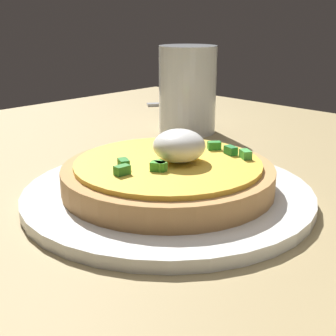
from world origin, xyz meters
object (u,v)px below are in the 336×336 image
object	(u,v)px
pizza	(169,173)
cup_near	(187,92)
plate	(168,194)
fork	(171,104)

from	to	relation	value
pizza	cup_near	bearing A→B (deg)	128.27
plate	fork	xyz separation A→B (cm)	(-32.36, 34.08, -0.30)
plate	fork	size ratio (longest dim) A/B	2.73
cup_near	plate	bearing A→B (deg)	-51.89
pizza	cup_near	world-z (taller)	cup_near
plate	cup_near	world-z (taller)	cup_near
fork	cup_near	bearing A→B (deg)	84.91
pizza	plate	bearing A→B (deg)	-138.89
cup_near	fork	bearing A→B (deg)	140.31
plate	cup_near	distance (cm)	26.87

